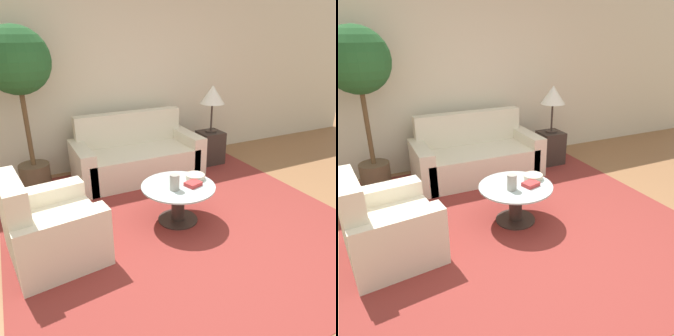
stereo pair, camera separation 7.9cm
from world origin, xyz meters
TOP-DOWN VIEW (x-y plane):
  - ground_plane at (0.00, 0.00)m, footprint 14.00×14.00m
  - wall_back at (0.00, 2.79)m, footprint 10.00×0.06m
  - rug at (-0.09, 0.78)m, footprint 3.65×3.70m
  - sofa_main at (-0.02, 2.22)m, footprint 1.81×0.86m
  - armchair at (-1.47, 0.73)m, footprint 0.89×0.95m
  - coffee_table at (-0.09, 0.78)m, footprint 0.81×0.81m
  - side_table at (1.24, 2.15)m, footprint 0.37×0.37m
  - table_lamp at (1.24, 2.15)m, footprint 0.38×0.38m
  - potted_plant at (-1.43, 2.32)m, footprint 0.80×0.80m
  - vase at (-0.17, 0.71)m, footprint 0.11×0.11m
  - bowl at (0.17, 0.85)m, footprint 0.22×0.22m
  - book_stack at (0.06, 0.71)m, footprint 0.20×0.18m

SIDE VIEW (x-z plane):
  - ground_plane at x=0.00m, z-range 0.00..0.00m
  - rug at x=-0.09m, z-range 0.00..0.01m
  - side_table at x=1.24m, z-range 0.00..0.52m
  - coffee_table at x=-0.09m, z-range 0.06..0.50m
  - armchair at x=-1.47m, z-range -0.15..0.72m
  - sofa_main at x=-0.02m, z-range -0.16..0.74m
  - book_stack at x=0.06m, z-range 0.43..0.48m
  - bowl at x=0.17m, z-range 0.43..0.49m
  - vase at x=-0.17m, z-range 0.43..0.61m
  - table_lamp at x=1.24m, z-range 0.73..1.46m
  - wall_back at x=0.00m, z-range 0.00..2.60m
  - potted_plant at x=-1.43m, z-range 0.48..2.56m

